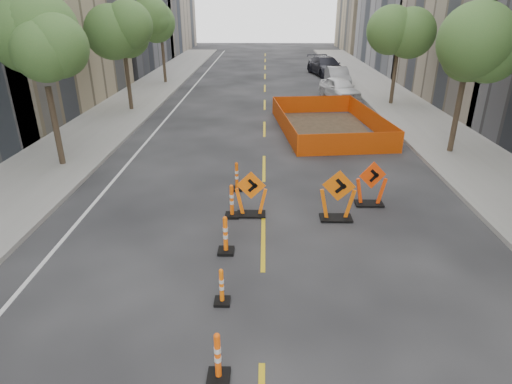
{
  "coord_description": "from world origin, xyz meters",
  "views": [
    {
      "loc": [
        0.01,
        -6.6,
        6.29
      ],
      "look_at": [
        -0.23,
        5.07,
        1.1
      ],
      "focal_mm": 30.0,
      "sensor_mm": 36.0,
      "label": 1
    }
  ],
  "objects_px": {
    "channelizer_2": "(218,357)",
    "parked_car_far": "(326,66)",
    "channelizer_5": "(232,201)",
    "channelizer_6": "(237,176)",
    "channelizer_4": "(225,235)",
    "chevron_sign_center": "(338,195)",
    "chevron_sign_left": "(251,194)",
    "chevron_sign_right": "(371,183)",
    "channelizer_3": "(222,286)",
    "parked_car_near": "(340,88)",
    "parked_car_mid": "(337,77)"
  },
  "relations": [
    {
      "from": "channelizer_4",
      "to": "channelizer_6",
      "type": "height_order",
      "value": "channelizer_4"
    },
    {
      "from": "channelizer_6",
      "to": "chevron_sign_right",
      "type": "relative_size",
      "value": 0.68
    },
    {
      "from": "channelizer_3",
      "to": "parked_car_near",
      "type": "height_order",
      "value": "parked_car_near"
    },
    {
      "from": "channelizer_6",
      "to": "channelizer_4",
      "type": "bearing_deg",
      "value": -90.47
    },
    {
      "from": "channelizer_5",
      "to": "channelizer_6",
      "type": "relative_size",
      "value": 1.04
    },
    {
      "from": "chevron_sign_center",
      "to": "channelizer_2",
      "type": "bearing_deg",
      "value": -106.82
    },
    {
      "from": "channelizer_4",
      "to": "parked_car_far",
      "type": "relative_size",
      "value": 0.19
    },
    {
      "from": "channelizer_5",
      "to": "parked_car_far",
      "type": "relative_size",
      "value": 0.19
    },
    {
      "from": "channelizer_2",
      "to": "parked_car_far",
      "type": "bearing_deg",
      "value": 79.69
    },
    {
      "from": "channelizer_6",
      "to": "parked_car_mid",
      "type": "distance_m",
      "value": 22.44
    },
    {
      "from": "channelizer_3",
      "to": "channelizer_4",
      "type": "xyz_separation_m",
      "value": [
        -0.1,
        2.15,
        0.1
      ]
    },
    {
      "from": "channelizer_4",
      "to": "chevron_sign_right",
      "type": "distance_m",
      "value": 5.56
    },
    {
      "from": "channelizer_4",
      "to": "parked_car_mid",
      "type": "bearing_deg",
      "value": 74.89
    },
    {
      "from": "channelizer_5",
      "to": "parked_car_near",
      "type": "bearing_deg",
      "value": 71.18
    },
    {
      "from": "chevron_sign_center",
      "to": "parked_car_near",
      "type": "height_order",
      "value": "chevron_sign_center"
    },
    {
      "from": "chevron_sign_center",
      "to": "chevron_sign_right",
      "type": "xyz_separation_m",
      "value": [
        1.29,
        1.09,
        -0.05
      ]
    },
    {
      "from": "chevron_sign_left",
      "to": "parked_car_mid",
      "type": "bearing_deg",
      "value": 78.79
    },
    {
      "from": "parked_car_mid",
      "to": "channelizer_2",
      "type": "bearing_deg",
      "value": -103.04
    },
    {
      "from": "parked_car_near",
      "to": "channelizer_6",
      "type": "bearing_deg",
      "value": -125.93
    },
    {
      "from": "channelizer_5",
      "to": "parked_car_far",
      "type": "distance_m",
      "value": 30.01
    },
    {
      "from": "channelizer_2",
      "to": "chevron_sign_center",
      "type": "relative_size",
      "value": 0.63
    },
    {
      "from": "chevron_sign_left",
      "to": "channelizer_6",
      "type": "bearing_deg",
      "value": 109.87
    },
    {
      "from": "channelizer_6",
      "to": "parked_car_near",
      "type": "relative_size",
      "value": 0.25
    },
    {
      "from": "channelizer_3",
      "to": "chevron_sign_center",
      "type": "height_order",
      "value": "chevron_sign_center"
    },
    {
      "from": "channelizer_4",
      "to": "chevron_sign_left",
      "type": "relative_size",
      "value": 0.73
    },
    {
      "from": "chevron_sign_right",
      "to": "chevron_sign_center",
      "type": "bearing_deg",
      "value": -152.43
    },
    {
      "from": "channelizer_2",
      "to": "channelizer_5",
      "type": "xyz_separation_m",
      "value": [
        -0.22,
        6.46,
        0.03
      ]
    },
    {
      "from": "channelizer_2",
      "to": "chevron_sign_center",
      "type": "xyz_separation_m",
      "value": [
        3.08,
        6.34,
        0.31
      ]
    },
    {
      "from": "chevron_sign_right",
      "to": "channelizer_6",
      "type": "bearing_deg",
      "value": 152.71
    },
    {
      "from": "chevron_sign_left",
      "to": "parked_car_far",
      "type": "distance_m",
      "value": 29.77
    },
    {
      "from": "parked_car_near",
      "to": "parked_car_far",
      "type": "height_order",
      "value": "parked_car_far"
    },
    {
      "from": "channelizer_2",
      "to": "channelizer_4",
      "type": "distance_m",
      "value": 4.31
    },
    {
      "from": "chevron_sign_left",
      "to": "chevron_sign_right",
      "type": "xyz_separation_m",
      "value": [
        3.97,
        0.87,
        0.02
      ]
    },
    {
      "from": "channelizer_4",
      "to": "channelizer_6",
      "type": "xyz_separation_m",
      "value": [
        0.04,
        4.3,
        -0.02
      ]
    },
    {
      "from": "chevron_sign_left",
      "to": "channelizer_2",
      "type": "bearing_deg",
      "value": -89.54
    },
    {
      "from": "channelizer_4",
      "to": "chevron_sign_center",
      "type": "relative_size",
      "value": 0.66
    },
    {
      "from": "channelizer_5",
      "to": "chevron_sign_right",
      "type": "distance_m",
      "value": 4.69
    },
    {
      "from": "channelizer_5",
      "to": "parked_car_near",
      "type": "relative_size",
      "value": 0.26
    },
    {
      "from": "chevron_sign_right",
      "to": "parked_car_near",
      "type": "distance_m",
      "value": 17.59
    },
    {
      "from": "chevron_sign_right",
      "to": "chevron_sign_left",
      "type": "bearing_deg",
      "value": 179.55
    },
    {
      "from": "chevron_sign_right",
      "to": "parked_car_far",
      "type": "xyz_separation_m",
      "value": [
        2.13,
        28.27,
        0.05
      ]
    },
    {
      "from": "channelizer_5",
      "to": "channelizer_2",
      "type": "bearing_deg",
      "value": -88.04
    },
    {
      "from": "channelizer_3",
      "to": "parked_car_near",
      "type": "relative_size",
      "value": 0.21
    },
    {
      "from": "parked_car_near",
      "to": "chevron_sign_left",
      "type": "bearing_deg",
      "value": -122.11
    },
    {
      "from": "channelizer_3",
      "to": "chevron_sign_center",
      "type": "relative_size",
      "value": 0.55
    },
    {
      "from": "channelizer_3",
      "to": "chevron_sign_center",
      "type": "distance_m",
      "value": 5.29
    },
    {
      "from": "chevron_sign_left",
      "to": "parked_car_far",
      "type": "xyz_separation_m",
      "value": [
        6.1,
        29.14,
        0.07
      ]
    },
    {
      "from": "channelizer_4",
      "to": "parked_car_far",
      "type": "bearing_deg",
      "value": 77.91
    },
    {
      "from": "chevron_sign_center",
      "to": "parked_car_near",
      "type": "xyz_separation_m",
      "value": [
        3.0,
        18.6,
        -0.1
      ]
    },
    {
      "from": "chevron_sign_left",
      "to": "chevron_sign_right",
      "type": "relative_size",
      "value": 0.97
    }
  ]
}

